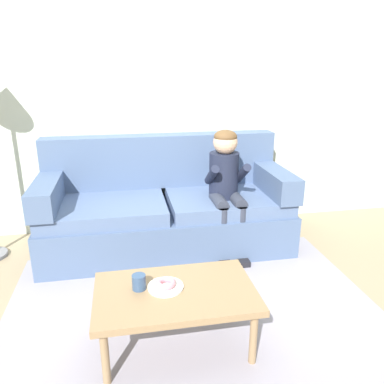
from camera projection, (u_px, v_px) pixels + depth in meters
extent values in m
plane|color=#9E896B|center=(189.00, 294.00, 2.82)|extent=(10.00, 10.00, 0.00)
cube|color=beige|center=(163.00, 89.00, 3.68)|extent=(8.00, 0.10, 2.80)
cube|color=#9993A3|center=(195.00, 314.00, 2.59)|extent=(2.57, 1.98, 0.01)
cube|color=slate|center=(167.00, 228.00, 3.50)|extent=(2.20, 0.90, 0.38)
cube|color=slate|center=(104.00, 209.00, 3.27)|extent=(1.06, 0.74, 0.12)
cube|color=slate|center=(227.00, 201.00, 3.46)|extent=(1.06, 0.74, 0.12)
cube|color=slate|center=(161.00, 160.00, 3.64)|extent=(2.20, 0.20, 0.50)
cube|color=slate|center=(48.00, 192.00, 3.19)|extent=(0.20, 0.90, 0.22)
cube|color=slate|center=(272.00, 179.00, 3.54)|extent=(0.20, 0.90, 0.22)
cube|color=#937551|center=(175.00, 293.00, 2.19)|extent=(0.93, 0.57, 0.04)
cylinder|color=#937551|center=(105.00, 358.00, 1.97)|extent=(0.04, 0.04, 0.35)
cylinder|color=#937551|center=(253.00, 338.00, 2.11)|extent=(0.04, 0.04, 0.35)
cylinder|color=#937551|center=(107.00, 306.00, 2.39)|extent=(0.04, 0.04, 0.35)
cylinder|color=#937551|center=(231.00, 293.00, 2.53)|extent=(0.04, 0.04, 0.35)
cylinder|color=#1E2338|center=(224.00, 175.00, 3.35)|extent=(0.26, 0.26, 0.40)
sphere|color=#DBAD89|center=(225.00, 142.00, 3.23)|extent=(0.21, 0.21, 0.21)
ellipsoid|color=brown|center=(226.00, 137.00, 3.22)|extent=(0.20, 0.20, 0.12)
cylinder|color=#333847|center=(219.00, 201.00, 3.25)|extent=(0.11, 0.30, 0.11)
cylinder|color=#333847|center=(223.00, 233.00, 3.19)|extent=(0.09, 0.09, 0.44)
cube|color=black|center=(223.00, 262.00, 3.22)|extent=(0.10, 0.20, 0.06)
cylinder|color=#1E2338|center=(212.00, 175.00, 3.21)|extent=(0.07, 0.29, 0.23)
cylinder|color=#333847|center=(237.00, 200.00, 3.28)|extent=(0.11, 0.30, 0.11)
cylinder|color=#333847|center=(241.00, 231.00, 3.22)|extent=(0.09, 0.09, 0.44)
cube|color=black|center=(241.00, 260.00, 3.25)|extent=(0.10, 0.20, 0.06)
cylinder|color=#1E2338|center=(242.00, 173.00, 3.26)|extent=(0.07, 0.29, 0.23)
cylinder|color=white|center=(166.00, 287.00, 2.21)|extent=(0.21, 0.21, 0.01)
torus|color=pink|center=(166.00, 283.00, 2.20)|extent=(0.17, 0.17, 0.04)
cylinder|color=#334C72|center=(139.00, 282.00, 2.18)|extent=(0.08, 0.08, 0.09)
cube|color=gold|center=(124.00, 293.00, 2.80)|extent=(0.16, 0.09, 0.05)
cylinder|color=gold|center=(112.00, 294.00, 2.78)|extent=(0.06, 0.06, 0.05)
cylinder|color=gold|center=(135.00, 291.00, 2.81)|extent=(0.06, 0.06, 0.05)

